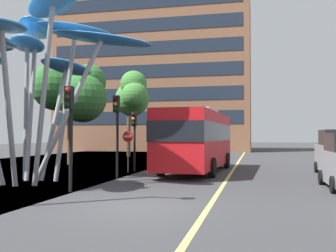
% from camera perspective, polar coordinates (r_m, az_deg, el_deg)
% --- Properties ---
extents(ground, '(120.00, 240.00, 0.10)m').
position_cam_1_polar(ground, '(11.61, -8.15, -11.55)').
color(ground, '#38383A').
extents(red_bus, '(3.18, 9.95, 3.50)m').
position_cam_1_polar(red_bus, '(21.78, 4.23, -1.69)').
color(red_bus, red).
rests_on(red_bus, ground).
extents(leaf_sculpture, '(10.87, 9.52, 7.73)m').
position_cam_1_polar(leaf_sculpture, '(18.29, -20.99, 10.58)').
color(leaf_sculpture, '#9EA0A5').
rests_on(leaf_sculpture, ground).
extents(traffic_light_kerb_near, '(0.28, 0.42, 3.76)m').
position_cam_1_polar(traffic_light_kerb_near, '(14.39, -14.12, 1.49)').
color(traffic_light_kerb_near, black).
rests_on(traffic_light_kerb_near, ground).
extents(traffic_light_kerb_far, '(0.28, 0.42, 3.91)m').
position_cam_1_polar(traffic_light_kerb_far, '(18.78, -7.47, 1.08)').
color(traffic_light_kerb_far, black).
rests_on(traffic_light_kerb_far, ground).
extents(traffic_light_island_mid, '(0.28, 0.42, 3.36)m').
position_cam_1_polar(traffic_light_island_mid, '(22.10, -4.96, -0.32)').
color(traffic_light_island_mid, black).
rests_on(traffic_light_island_mid, ground).
extents(traffic_light_opposite, '(0.28, 0.42, 3.73)m').
position_cam_1_polar(traffic_light_opposite, '(28.64, -0.31, -0.07)').
color(traffic_light_opposite, black).
rests_on(traffic_light_opposite, ground).
extents(tree_pavement_near, '(5.29, 4.31, 7.17)m').
position_cam_1_polar(tree_pavement_near, '(28.39, -13.76, 4.94)').
color(tree_pavement_near, brown).
rests_on(tree_pavement_near, ground).
extents(tree_pavement_far, '(3.85, 4.85, 8.37)m').
position_cam_1_polar(tree_pavement_far, '(38.84, -5.13, 4.50)').
color(tree_pavement_far, brown).
rests_on(tree_pavement_far, ground).
extents(no_entry_sign, '(0.60, 0.12, 2.27)m').
position_cam_1_polar(no_entry_sign, '(21.65, -5.84, -2.72)').
color(no_entry_sign, gray).
rests_on(no_entry_sign, ground).
extents(backdrop_building, '(26.79, 10.98, 21.21)m').
position_cam_1_polar(backdrop_building, '(56.74, -1.86, 7.23)').
color(backdrop_building, brown).
rests_on(backdrop_building, ground).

